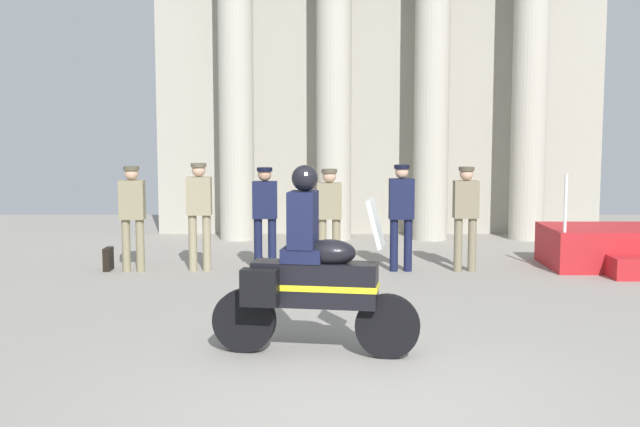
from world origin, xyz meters
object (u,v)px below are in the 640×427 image
object	(u,v)px
officer_in_row_3	(333,211)
officer_in_row_5	(469,210)
briefcase_on_ground	(112,259)
officer_in_row_4	(405,209)
officer_in_row_2	(268,210)
officer_in_row_1	(203,207)
officer_in_row_0	(136,210)
motorcycle_with_rider	(311,276)

from	to	relation	value
officer_in_row_3	officer_in_row_5	size ratio (longest dim) A/B	0.98
officer_in_row_5	briefcase_on_ground	world-z (taller)	officer_in_row_5
officer_in_row_4	briefcase_on_ground	distance (m)	4.68
officer_in_row_2	officer_in_row_1	bearing A→B (deg)	-3.58
officer_in_row_0	officer_in_row_1	size ratio (longest dim) A/B	0.97
officer_in_row_2	briefcase_on_ground	xyz separation A→B (m)	(-2.48, 0.08, -0.78)
officer_in_row_2	officer_in_row_3	distance (m)	1.00
officer_in_row_2	briefcase_on_ground	size ratio (longest dim) A/B	4.53
officer_in_row_3	motorcycle_with_rider	bearing A→B (deg)	85.55
officer_in_row_1	officer_in_row_2	size ratio (longest dim) A/B	1.04
officer_in_row_2	officer_in_row_4	world-z (taller)	officer_in_row_4
officer_in_row_2	officer_in_row_3	world-z (taller)	officer_in_row_2
officer_in_row_4	officer_in_row_5	distance (m)	1.00
officer_in_row_1	officer_in_row_3	distance (m)	2.03
officer_in_row_0	officer_in_row_5	world-z (taller)	officer_in_row_0
officer_in_row_0	officer_in_row_2	size ratio (longest dim) A/B	1.01
officer_in_row_3	motorcycle_with_rider	world-z (taller)	motorcycle_with_rider
officer_in_row_3	officer_in_row_4	size ratio (longest dim) A/B	0.96
officer_in_row_1	officer_in_row_4	distance (m)	3.15
motorcycle_with_rider	officer_in_row_1	bearing A→B (deg)	119.99
officer_in_row_4	motorcycle_with_rider	xyz separation A→B (m)	(-1.39, -4.64, -0.19)
officer_in_row_4	officer_in_row_5	world-z (taller)	officer_in_row_4
officer_in_row_1	briefcase_on_ground	bearing A→B (deg)	-2.70
officer_in_row_2	officer_in_row_0	bearing A→B (deg)	-0.57
officer_in_row_0	officer_in_row_3	bearing A→B (deg)	178.85
officer_in_row_4	briefcase_on_ground	world-z (taller)	officer_in_row_4
officer_in_row_4	motorcycle_with_rider	size ratio (longest dim) A/B	0.80
officer_in_row_4	officer_in_row_3	bearing A→B (deg)	0.68
officer_in_row_1	officer_in_row_5	size ratio (longest dim) A/B	1.03
officer_in_row_3	officer_in_row_4	bearing A→B (deg)	-179.32
officer_in_row_2	officer_in_row_5	distance (m)	3.13
officer_in_row_0	officer_in_row_3	size ratio (longest dim) A/B	1.03
officer_in_row_4	motorcycle_with_rider	bearing A→B (deg)	72.19
officer_in_row_0	officer_in_row_1	xyz separation A→B (m)	(1.03, 0.06, 0.03)
briefcase_on_ground	officer_in_row_0	bearing A→B (deg)	-13.76
officer_in_row_2	officer_in_row_4	bearing A→B (deg)	179.26
motorcycle_with_rider	briefcase_on_ground	xyz separation A→B (m)	(-3.22, 4.71, -0.61)
officer_in_row_1	officer_in_row_5	xyz separation A→B (m)	(4.15, -0.05, -0.03)
officer_in_row_0	officer_in_row_4	distance (m)	4.19
officer_in_row_5	officer_in_row_1	bearing A→B (deg)	-1.80
officer_in_row_0	briefcase_on_ground	world-z (taller)	officer_in_row_0
officer_in_row_2	briefcase_on_ground	bearing A→B (deg)	-3.06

